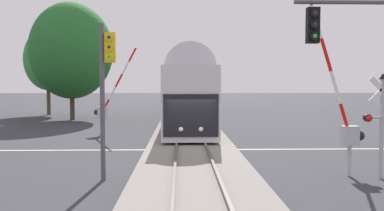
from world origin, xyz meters
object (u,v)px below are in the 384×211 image
commuter_train (186,88)px  crossing_gate_far (105,106)px  crossing_gate_near (344,114)px  traffic_signal_median (106,76)px  pine_left_background (48,59)px  oak_behind_train (71,51)px  crossing_signal_mast (383,114)px

commuter_train → crossing_gate_far: size_ratio=7.76×
crossing_gate_near → traffic_signal_median: size_ratio=1.36×
commuter_train → pine_left_background: 14.71m
oak_behind_train → traffic_signal_median: bearing=-72.9°
commuter_train → oak_behind_train: size_ratio=4.13×
oak_behind_train → pine_left_background: (-3.94, 5.93, -0.46)m
crossing_gate_near → pine_left_background: (-19.42, 28.89, 3.46)m
oak_behind_train → pine_left_background: size_ratio=1.17×
crossing_gate_near → pine_left_background: size_ratio=0.82×
crossing_signal_mast → oak_behind_train: (-16.64, 23.39, 3.90)m
commuter_train → traffic_signal_median: (-3.02, -26.49, 0.77)m
crossing_signal_mast → crossing_gate_far: (-11.73, 12.47, -0.37)m
pine_left_background → traffic_signal_median: bearing=-69.2°
crossing_gate_near → crossing_signal_mast: crossing_gate_near is taller
crossing_signal_mast → traffic_signal_median: (-9.46, -0.00, 1.32)m
crossing_gate_near → pine_left_background: bearing=123.9°
pine_left_background → oak_behind_train: bearing=-56.4°
crossing_gate_near → traffic_signal_median: (-8.30, -0.43, 1.34)m
crossing_gate_near → pine_left_background: 34.98m
crossing_signal_mast → oak_behind_train: 28.97m
crossing_signal_mast → traffic_signal_median: traffic_signal_median is taller
traffic_signal_median → oak_behind_train: (-7.18, 23.39, 2.58)m
commuter_train → pine_left_background: pine_left_background is taller
commuter_train → crossing_signal_mast: commuter_train is taller
crossing_gate_far → pine_left_background: size_ratio=0.63×
crossing_gate_far → traffic_signal_median: size_ratio=1.04×
crossing_gate_near → oak_behind_train: (-15.48, 22.96, 3.92)m
crossing_gate_far → pine_left_background: pine_left_background is taller
crossing_gate_far → oak_behind_train: oak_behind_train is taller
crossing_gate_near → crossing_signal_mast: 1.24m
crossing_signal_mast → crossing_gate_far: size_ratio=0.66×
traffic_signal_median → pine_left_background: size_ratio=0.60×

